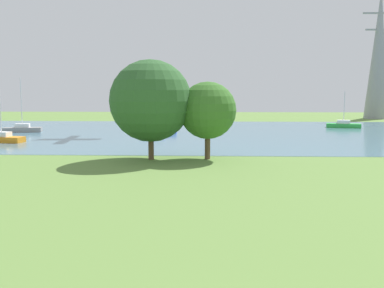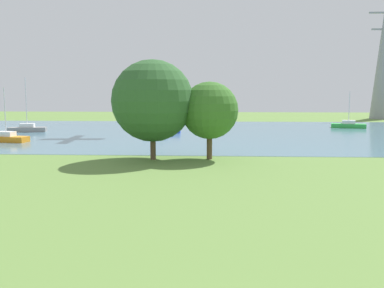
{
  "view_description": "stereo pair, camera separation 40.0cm",
  "coord_description": "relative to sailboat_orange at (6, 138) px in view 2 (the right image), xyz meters",
  "views": [
    {
      "loc": [
        -0.65,
        -7.49,
        5.66
      ],
      "look_at": [
        -1.67,
        18.33,
        2.47
      ],
      "focal_mm": 41.98,
      "sensor_mm": 36.0,
      "label": 1
    },
    {
      "loc": [
        -0.25,
        -7.47,
        5.66
      ],
      "look_at": [
        -1.67,
        18.33,
        2.47
      ],
      "focal_mm": 41.98,
      "sensor_mm": 36.0,
      "label": 2
    }
  ],
  "objects": [
    {
      "name": "ground_plane",
      "position": [
        22.71,
        -16.99,
        -0.45
      ],
      "size": [
        160.0,
        160.0,
        0.0
      ],
      "primitive_type": "plane",
      "color": "olive"
    },
    {
      "name": "water_surface",
      "position": [
        22.71,
        11.01,
        -0.44
      ],
      "size": [
        140.0,
        40.0,
        0.02
      ],
      "primitive_type": "cube",
      "color": "slate",
      "rests_on": "ground"
    },
    {
      "name": "sailboat_orange",
      "position": [
        0.0,
        0.0,
        0.0
      ],
      "size": [
        5.0,
        2.42,
        5.78
      ],
      "color": "orange",
      "rests_on": "water_surface"
    },
    {
      "name": "sailboat_green",
      "position": [
        41.55,
        19.44,
        -0.0
      ],
      "size": [
        5.02,
        2.62,
        5.26
      ],
      "color": "green",
      "rests_on": "water_surface"
    },
    {
      "name": "sailboat_gray",
      "position": [
        -2.43,
        11.05,
        0.01
      ],
      "size": [
        5.0,
        2.42,
        7.09
      ],
      "color": "gray",
      "rests_on": "water_surface"
    },
    {
      "name": "sailboat_blue",
      "position": [
        15.41,
        10.68,
        0.0
      ],
      "size": [
        4.82,
        1.57,
        6.05
      ],
      "color": "blue",
      "rests_on": "water_surface"
    },
    {
      "name": "tree_west_far",
      "position": [
        17.37,
        -11.0,
        4.25
      ],
      "size": [
        6.52,
        6.52,
        7.97
      ],
      "color": "brown",
      "rests_on": "ground"
    },
    {
      "name": "tree_west_near",
      "position": [
        21.9,
        -10.6,
        3.48
      ],
      "size": [
        4.59,
        4.59,
        6.23
      ],
      "color": "brown",
      "rests_on": "ground"
    }
  ]
}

